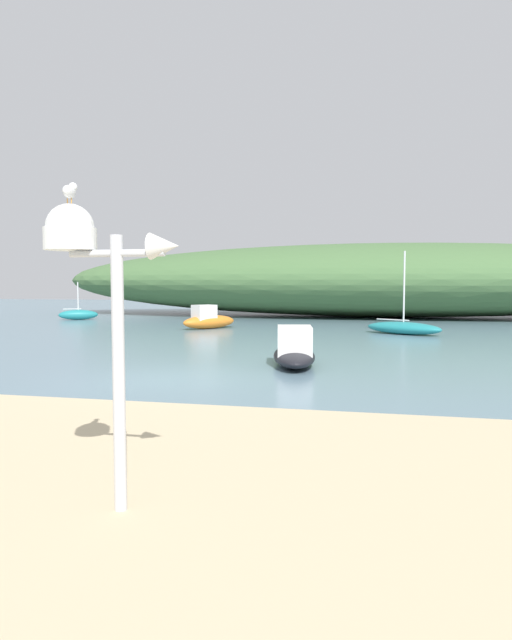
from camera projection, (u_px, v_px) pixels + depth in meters
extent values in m
plane|color=slate|center=(171.00, 379.00, 13.83)|extent=(120.00, 120.00, 0.00)
ellipsoid|color=#476B3D|center=(378.00, 280.00, 39.37)|extent=(47.85, 12.79, 5.22)
cylinder|color=silver|center=(119.00, 374.00, 5.27)|extent=(0.12, 0.12, 2.65)
cylinder|color=silver|center=(117.00, 253.00, 5.19)|extent=(0.96, 0.07, 0.07)
cylinder|color=white|center=(70.00, 239.00, 5.29)|extent=(0.50, 0.50, 0.21)
sphere|color=white|center=(70.00, 228.00, 5.28)|extent=(0.46, 0.46, 0.46)
cone|color=silver|center=(165.00, 246.00, 5.08)|extent=(0.28, 0.25, 0.25)
cylinder|color=orange|center=(67.00, 201.00, 5.26)|extent=(0.01, 0.01, 0.05)
cylinder|color=orange|center=(71.00, 201.00, 5.26)|extent=(0.01, 0.01, 0.05)
ellipsoid|color=white|center=(69.00, 192.00, 5.26)|extent=(0.14, 0.24, 0.12)
ellipsoid|color=#9EA0A8|center=(69.00, 190.00, 5.25)|extent=(0.11, 0.22, 0.04)
sphere|color=white|center=(73.00, 187.00, 5.35)|extent=(0.08, 0.08, 0.08)
cone|color=gold|center=(75.00, 189.00, 5.41)|extent=(0.03, 0.05, 0.02)
ellipsoid|color=teal|center=(403.00, 328.00, 25.78)|extent=(3.78, 2.77, 0.58)
cylinder|color=silver|center=(404.00, 288.00, 25.66)|extent=(0.08, 0.08, 3.48)
cylinder|color=silver|center=(393.00, 320.00, 26.13)|extent=(1.49, 0.87, 0.06)
ellipsoid|color=black|center=(294.00, 356.00, 16.15)|extent=(1.84, 3.87, 0.53)
cube|color=silver|center=(295.00, 341.00, 15.75)|extent=(1.18, 1.45, 0.82)
ellipsoid|color=orange|center=(209.00, 322.00, 29.02)|extent=(2.72, 3.21, 0.71)
cube|color=silver|center=(204.00, 313.00, 28.77)|extent=(1.32, 1.39, 0.80)
ellipsoid|color=teal|center=(78.00, 315.00, 35.98)|extent=(2.54, 1.89, 0.65)
cylinder|color=silver|center=(78.00, 298.00, 35.91)|extent=(0.08, 0.08, 2.00)
cylinder|color=silver|center=(72.00, 309.00, 35.85)|extent=(1.00, 0.60, 0.06)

